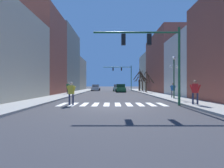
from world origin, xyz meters
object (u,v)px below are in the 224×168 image
at_px(pedestrian_waiting_at_curb, 67,87).
at_px(street_tree_left_mid, 140,82).
at_px(street_lamp_right_corner, 173,69).
at_px(street_tree_left_far, 140,81).
at_px(pedestrian_on_left_sidewalk, 71,91).
at_px(pedestrian_near_right_corner, 194,90).
at_px(car_driving_toward_lane, 120,88).
at_px(traffic_signal_near, 153,49).
at_px(car_at_intersection, 95,88).
at_px(car_parked_left_near, 117,88).
at_px(pedestrian_on_right_sidewalk, 172,89).
at_px(street_tree_right_near, 146,82).
at_px(traffic_signal_far, 123,72).
at_px(street_tree_right_mid, 141,82).

height_order(pedestrian_waiting_at_curb, street_tree_left_mid, street_tree_left_mid).
xyz_separation_m(street_lamp_right_corner, street_tree_left_far, (0.18, 22.99, -0.75)).
bearing_deg(pedestrian_on_left_sidewalk, pedestrian_waiting_at_curb, 117.87).
xyz_separation_m(pedestrian_near_right_corner, street_tree_left_far, (0.54, 28.44, 1.32)).
xyz_separation_m(pedestrian_on_left_sidewalk, street_tree_left_far, (9.95, 27.58, 1.46)).
bearing_deg(car_driving_toward_lane, street_lamp_right_corner, -166.04).
relative_size(traffic_signal_near, street_lamp_right_corner, 1.50).
height_order(car_at_intersection, street_tree_left_far, street_tree_left_far).
relative_size(car_parked_left_near, street_tree_left_mid, 0.83).
bearing_deg(pedestrian_waiting_at_curb, car_driving_toward_lane, -22.29).
distance_m(street_lamp_right_corner, car_parked_left_near, 25.28).
relative_size(pedestrian_on_left_sidewalk, pedestrian_on_right_sidewalk, 1.13).
bearing_deg(street_tree_left_mid, car_at_intersection, 173.39).
bearing_deg(car_at_intersection, pedestrian_on_left_sidewalk, -178.22).
xyz_separation_m(street_tree_left_mid, street_tree_right_near, (-0.49, -10.99, -0.28)).
relative_size(street_lamp_right_corner, street_tree_left_mid, 0.82).
bearing_deg(street_tree_right_near, street_lamp_right_corner, -90.23).
bearing_deg(traffic_signal_far, pedestrian_on_left_sidewalk, -100.65).
height_order(street_lamp_right_corner, street_tree_left_mid, street_tree_left_mid).
height_order(car_parked_left_near, street_tree_right_mid, street_tree_right_mid).
xyz_separation_m(pedestrian_near_right_corner, pedestrian_waiting_at_curb, (-13.12, 14.46, 0.02)).
xyz_separation_m(traffic_signal_far, street_tree_left_far, (3.73, -5.53, -2.34)).
bearing_deg(pedestrian_waiting_at_curb, street_tree_right_mid, -26.24).
relative_size(pedestrian_waiting_at_curb, street_tree_right_near, 0.46).
bearing_deg(street_tree_right_near, car_at_intersection, 131.31).
xyz_separation_m(street_lamp_right_corner, pedestrian_on_right_sidewalk, (0.35, 1.32, -2.18)).
bearing_deg(street_tree_right_near, pedestrian_near_right_corner, -91.20).
height_order(car_at_intersection, pedestrian_on_left_sidewalk, pedestrian_on_left_sidewalk).
relative_size(traffic_signal_near, street_tree_left_mid, 1.24).
relative_size(car_parked_left_near, car_at_intersection, 1.08).
bearing_deg(street_lamp_right_corner, street_tree_left_far, 89.54).
xyz_separation_m(car_driving_toward_lane, pedestrian_on_right_sidewalk, (5.05, -17.59, 0.32)).
bearing_deg(street_tree_right_near, car_parked_left_near, 117.81).
xyz_separation_m(traffic_signal_far, car_driving_toward_lane, (-1.15, -9.61, -4.09)).
height_order(street_lamp_right_corner, car_at_intersection, street_lamp_right_corner).
xyz_separation_m(traffic_signal_far, car_at_intersection, (-7.20, -1.71, -4.13)).
xyz_separation_m(traffic_signal_far, pedestrian_on_right_sidewalk, (3.90, -27.20, -3.77)).
height_order(street_lamp_right_corner, pedestrian_near_right_corner, street_lamp_right_corner).
bearing_deg(pedestrian_on_right_sidewalk, street_tree_right_mid, 139.43).
xyz_separation_m(traffic_signal_far, pedestrian_on_left_sidewalk, (-6.23, -33.11, -3.79)).
relative_size(street_tree_left_mid, street_tree_left_far, 1.05).
height_order(pedestrian_near_right_corner, street_tree_left_mid, street_tree_left_mid).
distance_m(traffic_signal_far, car_at_intersection, 8.48).
relative_size(pedestrian_waiting_at_curb, street_tree_right_mid, 0.39).
relative_size(street_tree_right_near, street_tree_left_far, 0.77).
xyz_separation_m(pedestrian_near_right_corner, pedestrian_on_right_sidewalk, (0.71, 6.77, -0.10)).
distance_m(pedestrian_on_left_sidewalk, street_tree_right_near, 21.51).
xyz_separation_m(car_parked_left_near, pedestrian_on_left_sidewalk, (-4.51, -29.19, 0.33)).
xyz_separation_m(car_parked_left_near, street_tree_left_mid, (5.81, 0.90, 1.56)).
height_order(car_driving_toward_lane, street_tree_left_mid, street_tree_left_mid).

